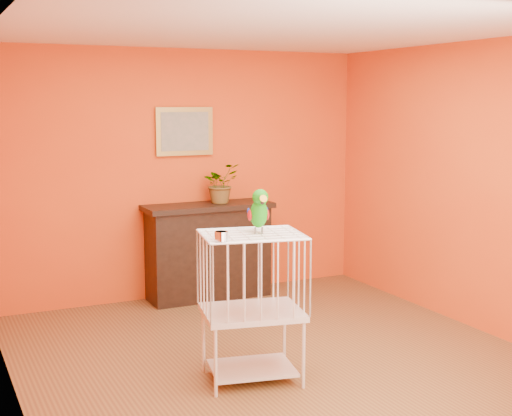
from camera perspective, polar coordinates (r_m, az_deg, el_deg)
ground at (r=5.82m, az=2.13°, el=-12.23°), size 4.50×4.50×0.00m
room_shell at (r=5.46m, az=2.22°, el=3.50°), size 4.50×4.50×4.50m
console_cabinet at (r=7.51m, az=-3.82°, el=-3.45°), size 1.35×0.49×1.00m
potted_plant at (r=7.44m, az=-2.81°, el=1.62°), size 0.49×0.52×0.33m
framed_picture at (r=7.48m, az=-5.74°, el=6.12°), size 0.62×0.04×0.50m
birdcage at (r=5.30m, az=-0.32°, el=-7.76°), size 0.81×0.68×1.11m
feed_cup at (r=4.90m, az=-2.80°, el=-2.26°), size 0.09×0.09×0.07m
parrot at (r=5.17m, az=0.23°, el=-0.20°), size 0.17×0.30×0.33m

